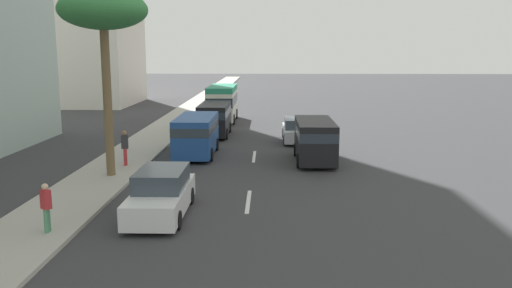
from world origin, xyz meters
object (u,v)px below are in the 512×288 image
object	(u,v)px
van_fifth	(215,117)
palm_tree	(103,13)
minibus_fourth	(222,102)
pedestrian_mid_block	(125,146)
van_sixth	(315,138)
car_second	(298,130)
pedestrian_near_lamp	(46,206)
van_third	(196,133)
car_lead	(161,194)

from	to	relation	value
van_fifth	palm_tree	world-z (taller)	palm_tree
minibus_fourth	palm_tree	distance (m)	21.07
pedestrian_mid_block	palm_tree	size ratio (longest dim) A/B	0.21
van_sixth	palm_tree	size ratio (longest dim) A/B	0.60
car_second	pedestrian_near_lamp	bearing A→B (deg)	153.58
van_sixth	pedestrian_near_lamp	size ratio (longest dim) A/B	3.13
car_second	palm_tree	size ratio (longest dim) A/B	0.56
van_third	pedestrian_near_lamp	world-z (taller)	van_third
minibus_fourth	palm_tree	size ratio (longest dim) A/B	0.77
pedestrian_near_lamp	van_fifth	bearing A→B (deg)	-64.40
car_second	minibus_fourth	world-z (taller)	minibus_fourth
van_third	palm_tree	world-z (taller)	palm_tree
pedestrian_near_lamp	van_sixth	bearing A→B (deg)	-94.30
van_sixth	car_second	bearing A→B (deg)	4.81
pedestrian_mid_block	car_second	bearing A→B (deg)	-144.60
van_fifth	palm_tree	distance (m)	14.36
car_lead	pedestrian_mid_block	bearing A→B (deg)	-156.06
pedestrian_mid_block	palm_tree	bearing A→B (deg)	79.92
van_sixth	palm_tree	xyz separation A→B (m)	(-3.88, 9.81, 6.23)
pedestrian_mid_block	minibus_fourth	bearing A→B (deg)	-107.26
van_sixth	car_lead	bearing A→B (deg)	145.95
van_sixth	palm_tree	bearing A→B (deg)	111.57
car_lead	pedestrian_near_lamp	xyz separation A→B (m)	(-2.31, 3.19, 0.24)
car_second	van_sixth	distance (m)	6.45
car_lead	van_sixth	bearing A→B (deg)	145.95
van_third	van_fifth	world-z (taller)	same
minibus_fourth	pedestrian_near_lamp	world-z (taller)	minibus_fourth
minibus_fourth	pedestrian_mid_block	distance (m)	18.20
van_third	pedestrian_near_lamp	distance (m)	13.53
van_fifth	pedestrian_near_lamp	xyz separation A→B (m)	(-20.25, 3.31, -0.26)
pedestrian_near_lamp	palm_tree	bearing A→B (deg)	-53.02
car_second	palm_tree	bearing A→B (deg)	137.96
pedestrian_near_lamp	car_second	bearing A→B (deg)	-81.52
pedestrian_near_lamp	pedestrian_mid_block	world-z (taller)	pedestrian_mid_block
car_lead	palm_tree	bearing A→B (deg)	-147.65
car_second	pedestrian_near_lamp	size ratio (longest dim) A/B	2.93
car_lead	car_second	xyz separation A→B (m)	(15.78, -5.79, -0.05)
van_third	palm_tree	bearing A→B (deg)	-31.38
van_third	palm_tree	distance (m)	8.85
van_third	minibus_fourth	world-z (taller)	minibus_fourth
palm_tree	car_second	bearing A→B (deg)	-42.04
car_second	pedestrian_near_lamp	xyz separation A→B (m)	(-18.09, 8.99, 0.29)
car_second	van_third	xyz separation A→B (m)	(-4.91, 5.99, 0.55)
van_third	van_fifth	bearing A→B (deg)	177.42
car_second	pedestrian_near_lamp	world-z (taller)	pedestrian_near_lamp
car_lead	pedestrian_mid_block	size ratio (longest dim) A/B	2.68
van_third	minibus_fourth	bearing A→B (deg)	179.13
palm_tree	van_sixth	bearing A→B (deg)	-68.43
car_lead	minibus_fourth	bearing A→B (deg)	179.95
car_lead	van_fifth	size ratio (longest dim) A/B	0.93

